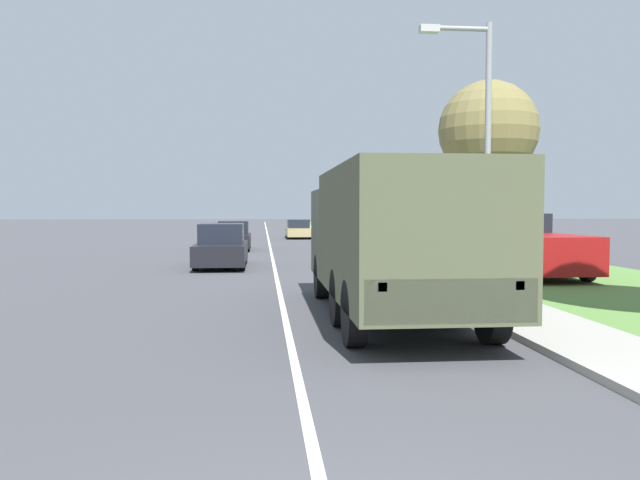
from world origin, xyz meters
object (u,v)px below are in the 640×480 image
car_nearest_ahead (222,247)px  car_third_ahead (298,230)px  pickup_truck (526,246)px  lamp_post (478,131)px  military_truck (392,235)px  car_second_ahead (234,237)px

car_nearest_ahead → car_third_ahead: 22.44m
pickup_truck → car_nearest_ahead: bearing=159.3°
pickup_truck → lamp_post: (-3.43, -5.14, 2.96)m
car_nearest_ahead → pickup_truck: pickup_truck is taller
pickup_truck → military_truck: bearing=-128.7°
military_truck → car_third_ahead: 33.19m
car_second_ahead → car_third_ahead: (4.07, 12.61, -0.05)m
pickup_truck → car_second_ahead: bearing=126.8°
car_nearest_ahead → car_second_ahead: bearing=90.0°
car_second_ahead → car_third_ahead: 13.25m
car_third_ahead → pickup_truck: (5.78, -25.79, 0.31)m
car_third_ahead → lamp_post: bearing=-85.7°
car_second_ahead → car_nearest_ahead: bearing=-90.0°
pickup_truck → lamp_post: lamp_post is taller
military_truck → car_nearest_ahead: (-3.95, 11.11, -0.89)m
car_nearest_ahead → car_second_ahead: car_nearest_ahead is taller
car_second_ahead → lamp_post: lamp_post is taller
military_truck → car_nearest_ahead: bearing=109.6°
car_third_ahead → lamp_post: size_ratio=0.71×
military_truck → car_third_ahead: bearing=89.8°
car_third_ahead → pickup_truck: 26.43m
military_truck → car_second_ahead: size_ratio=1.93×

